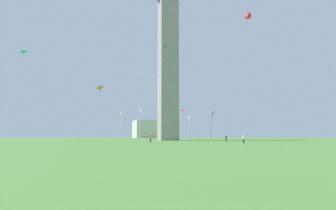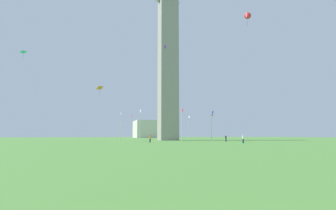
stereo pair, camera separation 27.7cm
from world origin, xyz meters
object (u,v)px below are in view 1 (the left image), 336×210
at_px(flagpole_s, 158,127).
at_px(kite_purple_box, 165,47).
at_px(kite_cyan_diamond, 23,52).
at_px(picnic_blanket_near_first_person, 243,144).
at_px(flagpole_sw, 131,126).
at_px(person_white_shirt, 244,139).
at_px(flagpole_w, 121,125).
at_px(person_orange_shirt, 150,138).
at_px(flagpole_ne, 212,124).
at_px(flagpole_se, 189,126).
at_px(flagpole_e, 211,126).
at_px(flagpole_nw, 140,124).
at_px(kite_red_delta, 247,17).
at_px(flagpole_n, 182,123).
at_px(person_black_shirt, 226,138).
at_px(obelisk_monument, 168,60).
at_px(kite_orange_diamond, 100,88).
at_px(distant_building, 150,129).

height_order(flagpole_s, kite_purple_box, kite_purple_box).
distance_m(kite_cyan_diamond, picnic_blanket_near_first_person, 51.67).
height_order(flagpole_sw, person_white_shirt, flagpole_sw).
bearing_deg(flagpole_w, person_white_shirt, 32.83).
distance_m(person_orange_shirt, picnic_blanket_near_first_person, 18.79).
xyz_separation_m(flagpole_ne, kite_purple_box, (0.36, -13.09, 20.26)).
relative_size(flagpole_se, picnic_blanket_near_first_person, 4.46).
bearing_deg(flagpole_e, flagpole_nw, -67.50).
distance_m(flagpole_e, kite_red_delta, 34.22).
bearing_deg(picnic_blanket_near_first_person, flagpole_sw, -160.63).
height_order(flagpole_n, picnic_blanket_near_first_person, flagpole_n).
bearing_deg(person_orange_shirt, person_black_shirt, -35.33).
distance_m(obelisk_monument, kite_purple_box, 10.69).
bearing_deg(kite_orange_diamond, kite_red_delta, 68.17).
bearing_deg(person_white_shirt, picnic_blanket_near_first_person, 128.42).
bearing_deg(obelisk_monument, kite_purple_box, -18.47).
distance_m(flagpole_n, distant_building, 90.62).
xyz_separation_m(flagpole_e, flagpole_s, (-13.73, -13.73, 0.00)).
bearing_deg(flagpole_nw, picnic_blanket_near_first_person, 32.76).
bearing_deg(flagpole_nw, kite_orange_diamond, -80.97).
distance_m(flagpole_ne, kite_orange_diamond, 30.65).
bearing_deg(kite_purple_box, person_white_shirt, 24.91).
distance_m(flagpole_n, flagpole_se, 25.37).
xyz_separation_m(flagpole_nw, kite_orange_diamond, (1.60, -10.04, 8.31)).
distance_m(flagpole_e, distant_building, 76.57).
height_order(obelisk_monument, kite_orange_diamond, obelisk_monument).
relative_size(flagpole_e, picnic_blanket_near_first_person, 4.46).
bearing_deg(flagpole_sw, kite_cyan_diamond, -52.40).
xyz_separation_m(flagpole_ne, person_orange_shirt, (11.70, -19.06, -3.56)).
relative_size(flagpole_w, flagpole_nw, 1.00).
distance_m(flagpole_e, kite_purple_box, 28.37).
relative_size(obelisk_monument, flagpole_ne, 6.00).
bearing_deg(obelisk_monument, flagpole_sw, -134.82).
distance_m(person_orange_shirt, person_black_shirt, 18.20).
xyz_separation_m(flagpole_n, kite_orange_diamond, (-2.43, -19.74, 8.31)).
bearing_deg(obelisk_monument, flagpole_s, 180.00).
xyz_separation_m(flagpole_e, kite_orange_diamond, (11.30, -33.47, 8.31)).
distance_m(flagpole_e, flagpole_s, 19.42).
bearing_deg(flagpole_s, kite_red_delta, 18.25).
bearing_deg(kite_red_delta, flagpole_w, -132.71).
bearing_deg(flagpole_nw, person_black_shirt, 61.73).
height_order(obelisk_monument, flagpole_w, obelisk_monument).
relative_size(person_white_shirt, distant_building, 0.09).
height_order(flagpole_se, picnic_blanket_near_first_person, flagpole_se).
bearing_deg(kite_cyan_diamond, distant_building, 152.33).
height_order(flagpole_w, flagpole_nw, same).
bearing_deg(flagpole_ne, flagpole_e, 157.50).
bearing_deg(person_white_shirt, flagpole_sw, 3.91).
bearing_deg(flagpole_w, flagpole_nw, 22.50).
bearing_deg(flagpole_e, flagpole_sw, -112.50).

